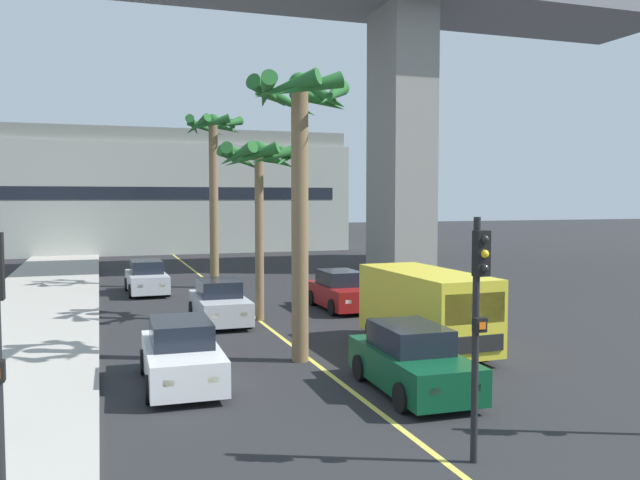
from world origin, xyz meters
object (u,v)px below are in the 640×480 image
Objects in this scene: car_queue_fifth at (147,278)px; palm_tree_mid_median at (300,141)px; palm_tree_far_median at (260,169)px; car_queue_front at (181,355)px; palm_tree_near_median at (213,155)px; traffic_light_median_near at (478,306)px; car_queue_fourth at (412,361)px; car_queue_second at (219,303)px; car_queue_third at (340,291)px; delivery_van at (426,307)px.

car_queue_fifth is 0.53× the size of palm_tree_mid_median.
car_queue_front is at bearing -116.38° from palm_tree_far_median.
traffic_light_median_near is at bearing -88.69° from palm_tree_near_median.
car_queue_fourth is at bearing -75.39° from car_queue_fifth.
car_queue_fourth is at bearing -24.84° from car_queue_front.
car_queue_second is at bearing -76.70° from car_queue_fifth.
car_queue_third is 10.03m from car_queue_fifth.
car_queue_fourth is at bearing -102.07° from car_queue_third.
car_queue_second is (2.24, 7.55, 0.00)m from car_queue_front.
palm_tree_far_median is at bearing -159.88° from car_queue_third.
car_queue_front is 9.76m from palm_tree_far_median.
palm_tree_far_median reaches higher than traffic_light_median_near.
car_queue_third is at bearing 62.21° from palm_tree_mid_median.
palm_tree_mid_median is (3.39, 1.29, 5.35)m from car_queue_front.
car_queue_third is at bearing 50.27° from car_queue_front.
delivery_van is 0.67× the size of palm_tree_mid_median.
car_queue_fourth is at bearing -121.97° from delivery_van.
car_queue_second is 0.62× the size of palm_tree_far_median.
car_queue_fifth is (0.25, 15.94, 0.00)m from car_queue_front.
delivery_van is 0.80× the size of palm_tree_far_median.
car_queue_fourth is at bearing -74.29° from car_queue_second.
car_queue_second is 8.62m from car_queue_fifth.
car_queue_second is at bearing 73.52° from car_queue_front.
car_queue_second and car_queue_fourth have the same top height.
palm_tree_far_median is (-3.66, -1.34, 4.86)m from car_queue_third.
palm_tree_near_median is at bearing 103.08° from delivery_van.
car_queue_front is at bearing 122.95° from traffic_light_median_near.
palm_tree_mid_median is (-0.25, -15.68, -0.57)m from palm_tree_near_median.
car_queue_front is 15.95m from car_queue_fifth.
car_queue_front is at bearing -169.81° from delivery_van.
car_queue_fourth is 0.99× the size of traffic_light_median_near.
palm_tree_near_median is at bearing 115.16° from car_queue_third.
palm_tree_far_median reaches higher than car_queue_front.
traffic_light_median_near is 23.74m from palm_tree_near_median.
car_queue_third and car_queue_fifth have the same top height.
car_queue_third is 0.62× the size of palm_tree_far_median.
car_queue_third is (5.18, 1.37, 0.00)m from car_queue_second.
delivery_van is 6.16m from palm_tree_mid_median.
palm_tree_near_median is at bearing 89.10° from palm_tree_mid_median.
palm_tree_near_median is (-3.64, 15.66, 5.35)m from delivery_van.
palm_tree_far_median is at bearing 119.28° from delivery_van.
car_queue_fourth is 0.63× the size of palm_tree_far_median.
palm_tree_mid_median reaches higher than car_queue_fifth.
palm_tree_far_median is (-1.25, 9.90, 4.86)m from car_queue_fourth.
traffic_light_median_near is at bearing -101.53° from car_queue_fourth.
palm_tree_near_median reaches higher than car_queue_second.
car_queue_front is 1.00× the size of car_queue_third.
car_queue_front is at bearing -102.10° from palm_tree_near_median.
car_queue_fifth is 0.99× the size of traffic_light_median_near.
palm_tree_mid_median is 6.33m from palm_tree_far_median.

